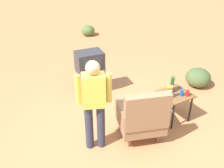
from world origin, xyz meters
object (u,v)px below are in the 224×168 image
object	(u,v)px
armchair	(142,116)
soda_can_red	(187,93)
side_table	(175,97)
person_standing	(94,101)
soda_can_blue	(182,93)
flower_vase	(170,91)
bottle_tall_amber	(172,83)
tv_on_stand	(90,62)
bottle_wine_green	(172,85)

from	to	relation	value
armchair	soda_can_red	size ratio (longest dim) A/B	8.69
side_table	person_standing	xyz separation A→B (m)	(1.70, -0.08, 0.42)
soda_can_blue	flower_vase	xyz separation A→B (m)	(0.25, -0.05, 0.09)
soda_can_blue	side_table	bearing A→B (deg)	-74.00
side_table	person_standing	world-z (taller)	person_standing
bottle_tall_amber	flower_vase	size ratio (longest dim) A/B	1.13
tv_on_stand	bottle_tall_amber	xyz separation A→B (m)	(-1.00, 1.63, -0.03)
soda_can_red	bottle_tall_amber	size ratio (longest dim) A/B	0.41
armchair	person_standing	bearing A→B (deg)	-16.19
soda_can_red	bottle_wine_green	distance (m)	0.32
soda_can_red	bottle_wine_green	xyz separation A→B (m)	(0.18, -0.25, 0.10)
armchair	bottle_wine_green	distance (m)	0.91
side_table	tv_on_stand	size ratio (longest dim) A/B	0.59
tv_on_stand	flower_vase	size ratio (longest dim) A/B	3.89
bottle_tall_amber	soda_can_blue	bearing A→B (deg)	94.91
armchair	soda_can_blue	xyz separation A→B (m)	(-0.93, -0.04, 0.17)
tv_on_stand	soda_can_red	world-z (taller)	tv_on_stand
person_standing	bottle_tall_amber	size ratio (longest dim) A/B	5.47
bottle_tall_amber	flower_vase	world-z (taller)	bottle_tall_amber
armchair	flower_vase	world-z (taller)	armchair
person_standing	soda_can_red	size ratio (longest dim) A/B	13.44
person_standing	soda_can_red	world-z (taller)	person_standing
soda_can_red	bottle_tall_amber	bearing A→B (deg)	-70.62
flower_vase	bottle_wine_green	bearing A→B (deg)	-140.42
armchair	tv_on_stand	bearing A→B (deg)	-87.44
armchair	tv_on_stand	size ratio (longest dim) A/B	1.03
side_table	bottle_wine_green	bearing A→B (deg)	-53.51
armchair	person_standing	world-z (taller)	person_standing
tv_on_stand	bottle_wine_green	size ratio (longest dim) A/B	3.22
bottle_wine_green	flower_vase	size ratio (longest dim) A/B	1.21
bottle_wine_green	flower_vase	xyz separation A→B (m)	(0.16, 0.13, -0.01)
armchair	flower_vase	bearing A→B (deg)	-172.14
person_standing	soda_can_red	bearing A→B (deg)	172.02
soda_can_red	bottle_tall_amber	distance (m)	0.34
bottle_wine_green	flower_vase	world-z (taller)	bottle_wine_green
tv_on_stand	person_standing	xyz separation A→B (m)	(0.72, 1.69, 0.16)
soda_can_blue	bottle_wine_green	distance (m)	0.23
person_standing	bottle_tall_amber	world-z (taller)	person_standing
tv_on_stand	person_standing	bearing A→B (deg)	66.93
soda_can_red	side_table	bearing A→B (deg)	-55.42
person_standing	bottle_wine_green	bearing A→B (deg)	179.78
soda_can_blue	tv_on_stand	bearing A→B (deg)	-61.61
side_table	bottle_wine_green	world-z (taller)	bottle_wine_green
soda_can_blue	soda_can_red	bearing A→B (deg)	144.43
person_standing	bottle_tall_amber	xyz separation A→B (m)	(-1.71, -0.05, -0.18)
soda_can_blue	bottle_tall_amber	distance (m)	0.26
person_standing	bottle_tall_amber	distance (m)	1.72
person_standing	soda_can_blue	world-z (taller)	person_standing
tv_on_stand	bottle_tall_amber	distance (m)	1.91
tv_on_stand	person_standing	distance (m)	1.84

